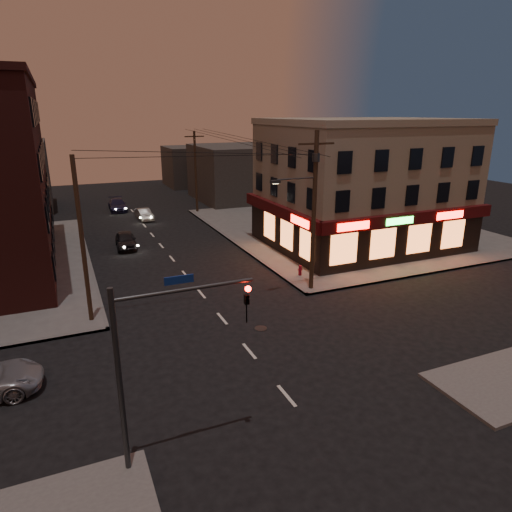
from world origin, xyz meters
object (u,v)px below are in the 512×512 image
sedan_far (117,205)px  fire_hydrant (300,270)px  sedan_near (126,240)px  sedan_mid (144,214)px

sedan_far → fire_hydrant: (8.81, -28.58, -0.12)m
sedan_near → sedan_far: bearing=89.1°
sedan_near → fire_hydrant: size_ratio=5.38×
sedan_mid → sedan_far: bearing=103.1°
fire_hydrant → sedan_near: bearing=129.5°
sedan_mid → fire_hydrant: bearing=-78.2°
sedan_far → sedan_mid: bearing=-70.0°
sedan_mid → fire_hydrant: 23.49m
sedan_near → sedan_far: (1.38, 16.24, -0.02)m
fire_hydrant → sedan_mid: bearing=106.8°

